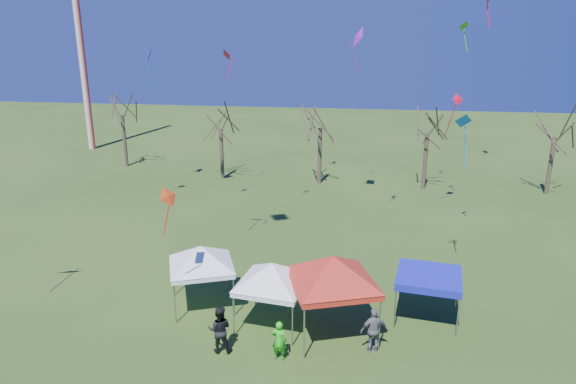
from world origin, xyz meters
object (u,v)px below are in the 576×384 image
radio_mast (79,28)px  tree_3 (429,113)px  tree_1 (220,111)px  tent_white_west (201,250)px  tree_4 (558,116)px  tree_2 (321,107)px  tent_white_mid (272,267)px  person_dark (220,329)px  tree_0 (120,96)px  tent_blue (429,278)px  person_grey (374,330)px  person_green (279,340)px  tent_red (333,261)px

radio_mast → tree_3: radio_mast is taller
tree_1 → tent_white_west: (5.09, -21.26, -3.08)m
tree_1 → tree_4: (26.12, -0.65, 0.27)m
tree_2 → tent_white_west: 21.55m
tree_1 → tree_4: tree_4 is taller
radio_mast → tent_white_mid: size_ratio=6.70×
tree_4 → person_dark: bearing=-128.8°
tree_0 → tree_1: size_ratio=1.12×
tent_white_mid → tree_3: bearing=69.2°
tree_4 → tent_white_mid: (-17.60, -21.78, -3.38)m
tent_white_mid → tent_blue: size_ratio=1.24×
tree_3 → tent_white_west: 23.98m
tree_1 → tent_blue: tree_1 is taller
tree_3 → person_grey: tree_3 is taller
tree_1 → person_grey: tree_1 is taller
person_grey → person_green: person_grey is taller
tent_white_mid → tree_1: bearing=110.8°
tree_0 → tree_3: tree_0 is taller
tree_1 → person_grey: bearing=-61.8°
tent_white_mid → person_green: 3.07m
person_green → tent_white_west: bearing=-36.0°
tree_1 → tree_2: size_ratio=0.92×
tree_1 → tent_white_mid: 24.19m
tent_red → tent_blue: tent_red is taller
tree_1 → tent_blue: 25.99m
radio_mast → tree_4: radio_mast is taller
tree_3 → person_green: bearing=-107.5°
tent_white_west → tent_red: tent_red is taller
tent_red → person_dark: (-4.16, -1.94, -2.27)m
tree_4 → person_dark: tree_4 is taller
radio_mast → tent_blue: radio_mast is taller
tree_1 → tent_white_mid: (8.52, -22.43, -3.11)m
tree_3 → tent_red: tree_3 is taller
tree_0 → tree_2: (18.48, -3.01, -0.20)m
tent_red → tree_2: bearing=96.7°
tree_2 → tent_white_mid: tree_2 is taller
tree_2 → person_green: 25.10m
person_dark → tree_2: bearing=-100.8°
person_dark → tree_0: bearing=-65.4°
tree_3 → tree_4: bearing=-0.3°
radio_mast → person_grey: radio_mast is taller
tree_1 → tree_3: tree_3 is taller
tree_2 → tree_3: tree_2 is taller
tree_4 → person_dark: 31.17m
radio_mast → tent_red: radio_mast is taller
tent_red → person_dark: bearing=-155.0°
tent_blue → person_grey: bearing=-128.8°
tent_white_mid → person_grey: bearing=-16.8°
tent_red → tent_blue: size_ratio=1.42×
tent_white_west → person_green: (4.12, -3.48, -1.91)m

